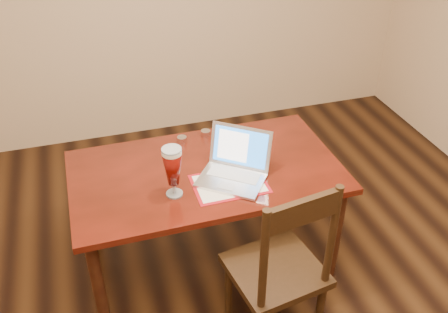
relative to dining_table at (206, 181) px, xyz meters
name	(u,v)px	position (x,y,z in m)	size (l,w,h in m)	color
room_shell	(275,45)	(0.09, -0.71, 1.10)	(4.51, 5.01, 2.71)	tan
dining_table	(206,181)	(0.00, 0.00, 0.00)	(1.58, 0.89, 1.03)	#55140B
dining_chair	(280,270)	(0.21, -0.66, -0.15)	(0.52, 0.51, 1.09)	black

